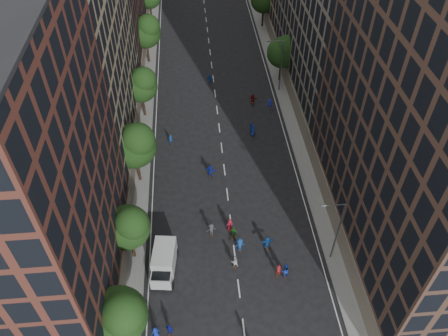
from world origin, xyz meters
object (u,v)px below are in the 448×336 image
object	(u,v)px
streetlamp_near	(336,229)
skater_2	(285,271)
streetlamp_far	(280,63)
skater_0	(156,333)
cargo_van	(164,262)

from	to	relation	value
streetlamp_near	skater_2	bearing A→B (deg)	-160.69
skater_2	streetlamp_far	bearing A→B (deg)	-111.57
streetlamp_near	skater_0	size ratio (longest dim) A/B	5.08
streetlamp_far	skater_0	bearing A→B (deg)	-114.92
streetlamp_far	cargo_van	distance (m)	37.87
streetlamp_far	cargo_van	bearing A→B (deg)	-118.80
cargo_van	skater_0	world-z (taller)	cargo_van
streetlamp_near	skater_0	distance (m)	20.79
streetlamp_far	skater_2	bearing A→B (deg)	-98.69
skater_2	skater_0	bearing A→B (deg)	10.10
streetlamp_far	skater_2	size ratio (longest dim) A/B	4.72
cargo_van	skater_2	size ratio (longest dim) A/B	2.83
streetlamp_near	streetlamp_far	world-z (taller)	same
streetlamp_far	skater_0	xyz separation A→B (m)	(-18.87, -40.61, -4.28)
skater_0	cargo_van	bearing A→B (deg)	-118.86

